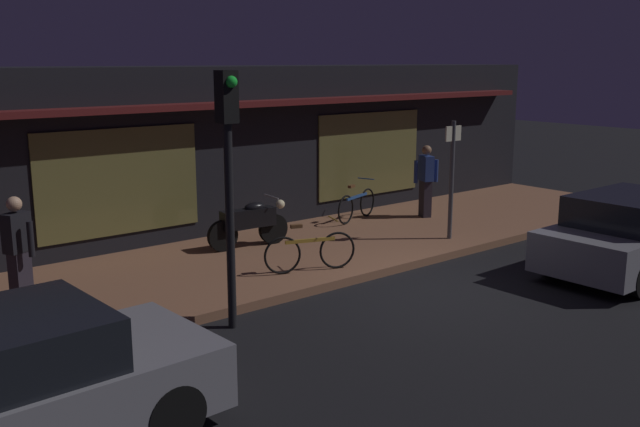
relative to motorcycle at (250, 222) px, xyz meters
The scene contains 11 objects.
ground_plane 3.96m from the motorcycle, 73.02° to the right, with size 60.00×60.00×0.00m, color black.
sidewalk_slab 1.47m from the motorcycle, 32.87° to the right, with size 18.00×4.00×0.15m, color brown.
storefront_building 3.11m from the motorcycle, 66.71° to the left, with size 18.00×3.30×3.60m.
motorcycle is the anchor object (origin of this frame).
bicycle_parked 3.25m from the motorcycle, ahead, with size 1.58×0.62×0.91m.
bicycle_extra 2.04m from the motorcycle, 93.33° to the right, with size 1.58×0.63×0.91m.
person_photographer 4.64m from the motorcycle, behind, with size 0.44×0.58×1.67m.
person_bystander 4.73m from the motorcycle, ahead, with size 0.60×0.43×1.67m.
sign_post 4.17m from the motorcycle, 29.53° to the right, with size 0.44×0.09×2.40m.
traffic_light_pole 4.33m from the motorcycle, 127.40° to the right, with size 0.24×0.33×3.60m.
parked_car_far 7.07m from the motorcycle, 48.74° to the right, with size 4.13×1.83×1.42m.
Camera 1 is at (-8.65, -7.63, 3.73)m, focal length 40.19 mm.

